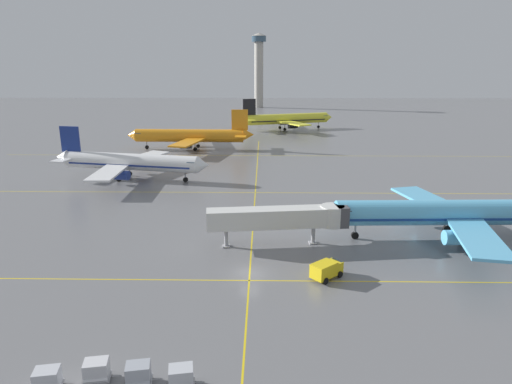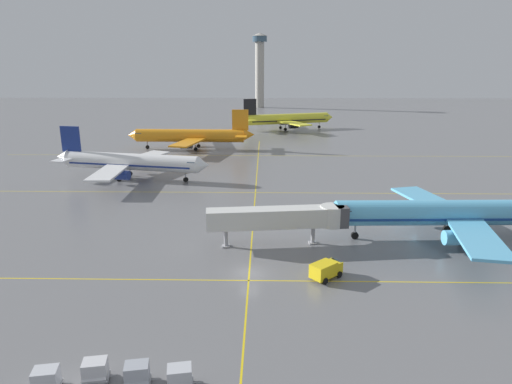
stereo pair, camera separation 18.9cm
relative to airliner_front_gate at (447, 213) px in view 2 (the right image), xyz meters
The scene contains 13 objects.
ground_plane 31.09m from the airliner_front_gate, 157.18° to the right, with size 600.00×600.00×0.00m, color slate.
airliner_front_gate is the anchor object (origin of this frame).
airliner_second_row 66.45m from the airliner_front_gate, 148.64° to the left, with size 36.70×31.22×11.45m.
airliner_third_row 86.38m from the airliner_front_gate, 124.26° to the left, with size 38.47×33.27×11.99m.
airliner_far_left_stand 115.84m from the airliner_front_gate, 98.96° to the left, with size 38.53×32.96×12.29m.
taxiway_markings 37.41m from the airliner_front_gate, 139.83° to the left, with size 143.47×125.26×0.01m.
service_truck_red_van 23.40m from the airliner_front_gate, 145.48° to the right, with size 4.29×4.11×2.10m.
baggage_cart_row_leftmost 54.70m from the airliner_front_gate, 143.05° to the right, with size 2.85×2.00×1.86m.
baggage_cart_row_second 51.28m from the airliner_front_gate, 141.69° to the right, with size 2.85×2.00×1.86m.
baggage_cart_row_middle 48.82m from the airliner_front_gate, 138.84° to the right, with size 2.85×2.00×1.86m.
baggage_cart_row_fourth 46.47m from the airliner_front_gate, 135.71° to the right, with size 2.85×2.00×1.86m.
jet_bridge 23.53m from the airliner_front_gate, behind, with size 20.06×5.16×5.58m.
control_tower 212.76m from the airliner_front_gate, 98.11° to the left, with size 8.82×8.82×42.46m.
Camera 2 is at (1.84, -50.10, 24.73)m, focal length 31.31 mm.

